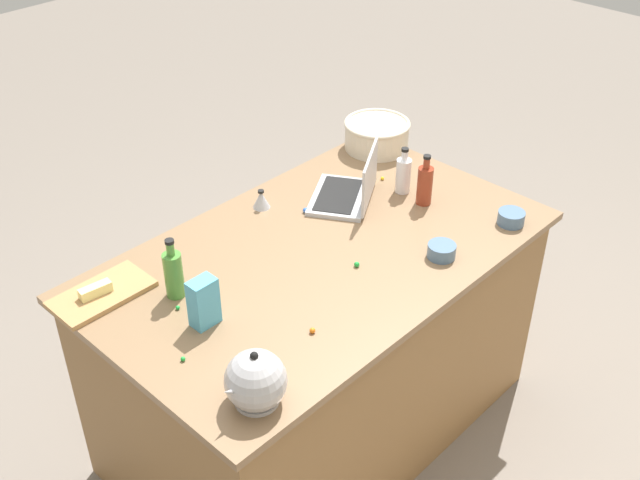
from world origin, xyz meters
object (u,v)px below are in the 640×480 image
butter_stick_left (95,290)px  ramekin_small (511,218)px  laptop (350,190)px  kettle (256,381)px  bottle_vinegar (403,174)px  mixing_bowl_large (377,134)px  candy_bag (204,302)px  bottle_olive (174,273)px  kitchen_timer (261,199)px  cutting_board (102,294)px  ramekin_medium (442,251)px  bottle_soy (425,184)px

butter_stick_left → ramekin_small: 1.55m
laptop → ramekin_small: size_ratio=3.69×
kettle → bottle_vinegar: bearing=-160.2°
mixing_bowl_large → candy_bag: 1.35m
bottle_olive → kitchen_timer: 0.61m
mixing_bowl_large → bottle_vinegar: (0.21, 0.32, 0.01)m
ramekin_small → cutting_board: bearing=-29.4°
butter_stick_left → ramekin_medium: 1.21m
ramekin_medium → kettle: bearing=2.6°
mixing_bowl_large → ramekin_medium: size_ratio=2.87×
butter_stick_left → candy_bag: candy_bag is taller
bottle_olive → candy_bag: bearing=82.6°
kitchen_timer → bottle_vinegar: bearing=145.9°
bottle_soy → bottle_olive: (1.04, -0.24, 0.00)m
bottle_olive → ramekin_small: bearing=153.6°
butter_stick_left → kitchen_timer: bearing=-178.1°
candy_bag → bottle_olive: bearing=-97.4°
laptop → bottle_olive: 0.86m
mixing_bowl_large → laptop: bearing=27.3°
cutting_board → candy_bag: size_ratio=1.97×
bottle_olive → candy_bag: 0.19m
mixing_bowl_large → bottle_soy: 0.49m
ramekin_small → kitchen_timer: bearing=-53.2°
mixing_bowl_large → cutting_board: bearing=0.9°
laptop → cutting_board: 1.05m
butter_stick_left → candy_bag: 0.40m
bottle_vinegar → candy_bag: bearing=3.2°
mixing_bowl_large → butter_stick_left: 1.47m
cutting_board → candy_bag: bearing=113.1°
ramekin_small → candy_bag: 1.24m
laptop → bottle_olive: bearing=-1.1°
kettle → mixing_bowl_large: bearing=-152.0°
ramekin_small → mixing_bowl_large: bearing=-98.5°
kettle → cutting_board: bearing=-87.1°
butter_stick_left → mixing_bowl_large: bearing=-179.1°
bottle_vinegar → butter_stick_left: bearing=-13.4°
bottle_soy → bottle_olive: 1.07m
bottle_soy → candy_bag: (1.07, -0.06, -0.00)m
butter_stick_left → ramekin_medium: bearing=145.3°
bottle_soy → bottle_olive: bearing=-13.0°
butter_stick_left → ramekin_medium: (-0.99, 0.69, -0.01)m
ramekin_medium → mixing_bowl_large: bearing=-123.8°
bottle_vinegar → ramekin_medium: size_ratio=1.92×
mixing_bowl_large → butter_stick_left: bearing=0.9°
ramekin_medium → candy_bag: candy_bag is taller
kettle → bottle_soy: bearing=-165.2°
laptop → ramekin_small: laptop is taller
bottle_vinegar → ramekin_medium: (0.26, 0.39, -0.05)m
mixing_bowl_large → kitchen_timer: mixing_bowl_large is taller
ramekin_small → kitchen_timer: kitchen_timer is taller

